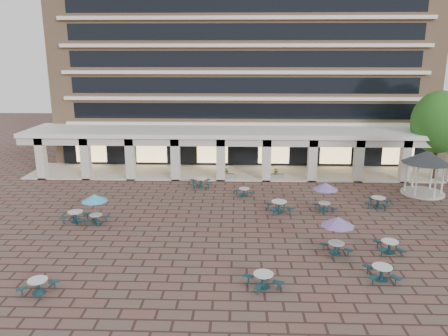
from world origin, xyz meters
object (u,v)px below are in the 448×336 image
at_px(picnic_table_3, 382,272).
at_px(planter_left, 227,174).
at_px(picnic_table_2, 390,246).
at_px(planter_right, 276,175).
at_px(gazebo, 426,162).
at_px(picnic_table_1, 263,279).

height_order(picnic_table_3, planter_left, planter_left).
bearing_deg(picnic_table_2, planter_right, 113.24).
bearing_deg(picnic_table_3, gazebo, 64.23).
height_order(picnic_table_1, picnic_table_3, picnic_table_3).
bearing_deg(planter_right, picnic_table_2, -71.03).
bearing_deg(planter_left, picnic_table_3, -65.65).
relative_size(picnic_table_1, picnic_table_3, 1.17).
distance_m(gazebo, planter_right, 12.91).
xyz_separation_m(picnic_table_2, picnic_table_3, (-1.49, -3.28, 0.01)).
xyz_separation_m(picnic_table_3, planter_left, (-8.58, 18.96, -0.04)).
xyz_separation_m(picnic_table_1, planter_left, (-2.38, 19.91, -0.04)).
height_order(picnic_table_1, planter_left, planter_left).
distance_m(picnic_table_2, picnic_table_3, 3.60).
bearing_deg(picnic_table_3, planter_left, 117.20).
relative_size(picnic_table_3, gazebo, 0.45).
bearing_deg(planter_left, planter_right, 0.00).
bearing_deg(picnic_table_3, picnic_table_1, -168.43).
height_order(picnic_table_1, gazebo, gazebo).
bearing_deg(planter_left, picnic_table_1, -83.20).
relative_size(picnic_table_1, planter_right, 1.40).
relative_size(gazebo, planter_left, 2.62).
bearing_deg(picnic_table_3, picnic_table_2, 68.40).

